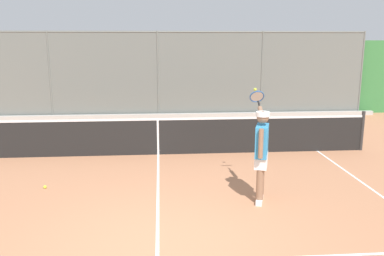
% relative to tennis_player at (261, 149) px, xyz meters
% --- Properties ---
extents(ground_plane, '(60.00, 60.00, 0.00)m').
position_rel_tennis_player_xyz_m(ground_plane, '(1.89, 1.58, -0.99)').
color(ground_plane, '#B27551').
extents(fence_backdrop, '(19.04, 1.37, 3.25)m').
position_rel_tennis_player_xyz_m(fence_backdrop, '(1.89, -9.13, 0.45)').
color(fence_backdrop, slate).
rests_on(fence_backdrop, ground).
extents(tennis_net, '(11.03, 0.09, 1.07)m').
position_rel_tennis_player_xyz_m(tennis_net, '(1.89, -3.23, -0.50)').
color(tennis_net, '#2D2D2D').
rests_on(tennis_net, ground).
extents(tennis_player, '(0.42, 1.41, 1.98)m').
position_rel_tennis_player_xyz_m(tennis_player, '(0.00, 0.00, 0.00)').
color(tennis_player, silver).
rests_on(tennis_player, ground).
extents(tennis_ball_near_net, '(0.07, 0.07, 0.07)m').
position_rel_tennis_player_xyz_m(tennis_ball_near_net, '(4.15, -0.95, -0.96)').
color(tennis_ball_near_net, '#CCDB33').
rests_on(tennis_ball_near_net, ground).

